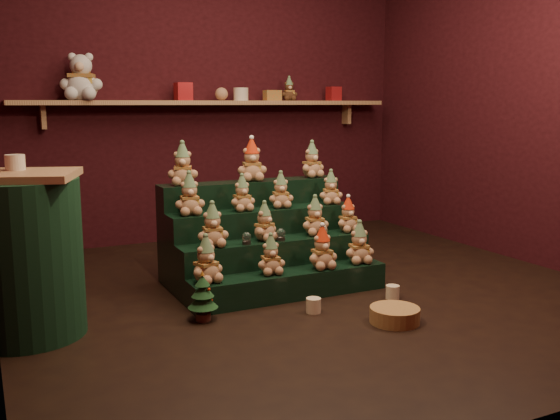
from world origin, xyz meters
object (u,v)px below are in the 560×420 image
snow_globe_b (281,235)px  white_bear (81,71)px  side_table (23,256)px  mug_right (393,292)px  riser_tier_front (290,284)px  snow_globe_c (323,230)px  brown_bear (289,89)px  mug_left (314,305)px  snow_globe_a (246,238)px  mini_christmas_tree (203,296)px  wicker_basket (395,315)px

snow_globe_b → white_bear: bearing=119.6°
snow_globe_b → side_table: side_table is taller
mug_right → riser_tier_front: bearing=151.5°
riser_tier_front → snow_globe_c: snow_globe_c is taller
mug_right → snow_globe_c: bearing=118.2°
snow_globe_b → mug_right: snow_globe_b is taller
mug_right → white_bear: 3.15m
brown_bear → mug_left: bearing=-102.6°
mug_right → white_bear: size_ratio=0.19×
snow_globe_a → side_table: bearing=-175.0°
snow_globe_a → snow_globe_c: size_ratio=1.01×
mini_christmas_tree → brown_bear: brown_bear is taller
snow_globe_b → mini_christmas_tree: size_ratio=0.27×
riser_tier_front → snow_globe_a: snow_globe_a is taller
mug_left → white_bear: size_ratio=0.19×
snow_globe_c → brown_bear: 2.14m
snow_globe_a → white_bear: white_bear is taller
riser_tier_front → mug_right: bearing=-28.5°
wicker_basket → white_bear: white_bear is taller
snow_globe_b → brown_bear: size_ratio=0.38×
side_table → brown_bear: 3.37m
snow_globe_b → mug_left: size_ratio=0.90×
snow_globe_a → snow_globe_b: bearing=0.0°
mug_left → brown_bear: bearing=66.8°
riser_tier_front → snow_globe_a: size_ratio=16.69×
snow_globe_c → mug_left: bearing=-125.0°
snow_globe_a → mug_left: bearing=-64.4°
riser_tier_front → wicker_basket: bearing=-64.5°
snow_globe_a → riser_tier_front: bearing=-32.8°
riser_tier_front → wicker_basket: riser_tier_front is taller
snow_globe_c → brown_bear: bearing=70.6°
snow_globe_c → mug_right: snow_globe_c is taller
snow_globe_b → brown_bear: (0.95, 1.76, 1.03)m
mug_left → brown_bear: (0.97, 2.27, 1.39)m
mini_christmas_tree → mug_right: bearing=-6.9°
mug_right → brown_bear: bearing=81.0°
snow_globe_a → brown_bear: 2.38m
snow_globe_c → mug_left: size_ratio=0.88×
snow_globe_c → brown_bear: size_ratio=0.37×
white_bear → side_table: bearing=-90.4°
side_table → mug_left: (1.64, -0.38, -0.41)m
mini_christmas_tree → snow_globe_c: bearing=18.1°
mug_left → snow_globe_c: bearing=55.0°
mini_christmas_tree → mug_left: bearing=-14.1°
wicker_basket → brown_bear: size_ratio=1.33×
snow_globe_c → white_bear: (-1.34, 1.76, 1.16)m
wicker_basket → brown_bear: bearing=76.7°
riser_tier_front → snow_globe_a: bearing=147.2°
white_bear → wicker_basket: bearing=-44.4°
snow_globe_c → brown_bear: brown_bear is taller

